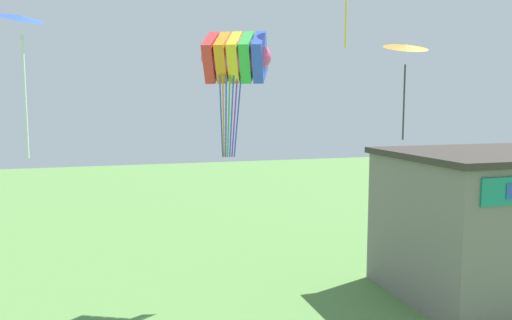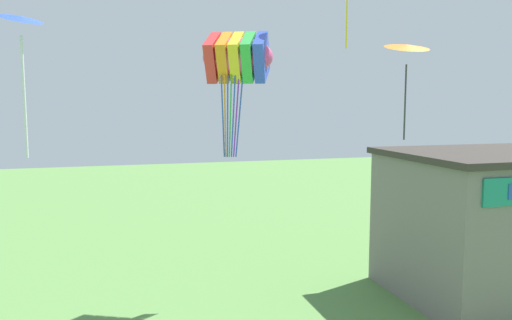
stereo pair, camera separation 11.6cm
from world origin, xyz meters
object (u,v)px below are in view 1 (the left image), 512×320
Objects in this scene: seaside_building at (490,223)px; kite_orange_delta at (406,48)px; kite_blue_delta at (21,28)px; kite_rainbow_parafoil at (236,58)px.

seaside_building is 8.91m from kite_orange_delta.
seaside_building is 17.60m from kite_blue_delta.
kite_orange_delta is (9.70, 3.16, 0.29)m from kite_blue_delta.
seaside_building is 1.59× the size of kite_rainbow_parafoil.
kite_blue_delta is at bearing -159.08° from seaside_building.
seaside_building is at bearing 25.53° from kite_orange_delta.
kite_orange_delta is (-5.79, -2.76, 6.19)m from seaside_building.
kite_orange_delta is (3.62, -5.68, -0.13)m from kite_rainbow_parafoil.
seaside_building is 2.91× the size of kite_blue_delta.
seaside_building is at bearing 20.92° from kite_blue_delta.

